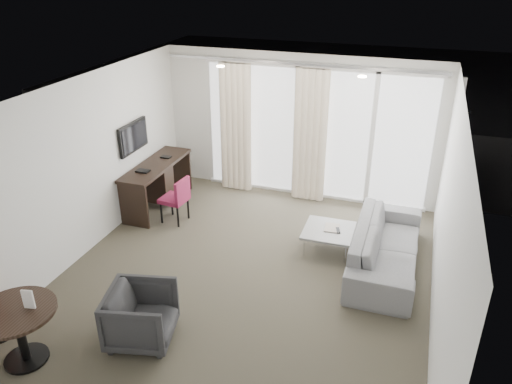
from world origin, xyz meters
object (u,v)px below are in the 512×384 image
(desk_chair, at_px, (174,200))
(rattan_chair_b, at_px, (433,159))
(coffee_table, at_px, (328,239))
(rattan_chair_a, at_px, (378,157))
(round_table, at_px, (21,335))
(tub_armchair, at_px, (141,316))
(sofa, at_px, (386,247))
(desk, at_px, (158,185))

(desk_chair, height_order, rattan_chair_b, rattan_chair_b)
(coffee_table, distance_m, rattan_chair_a, 3.16)
(desk_chair, bearing_deg, round_table, -86.23)
(tub_armchair, bearing_deg, round_table, 110.49)
(rattan_chair_a, height_order, rattan_chair_b, rattan_chair_b)
(coffee_table, relative_size, rattan_chair_a, 0.96)
(tub_armchair, xyz_separation_m, sofa, (2.53, 2.46, -0.01))
(tub_armchair, height_order, rattan_chair_b, rattan_chair_b)
(rattan_chair_b, bearing_deg, sofa, -106.98)
(tub_armchair, xyz_separation_m, rattan_chair_a, (2.05, 5.79, 0.05))
(desk_chair, xyz_separation_m, round_table, (-0.10, -3.43, -0.05))
(desk_chair, xyz_separation_m, sofa, (3.50, -0.25, -0.07))
(desk, height_order, sofa, desk)
(desk, xyz_separation_m, rattan_chair_a, (3.55, 2.66, -0.02))
(desk_chair, height_order, coffee_table, desk_chair)
(round_table, height_order, tub_armchair, round_table)
(desk, bearing_deg, round_table, -83.56)
(rattan_chair_a, bearing_deg, rattan_chair_b, 0.98)
(rattan_chair_b, bearing_deg, desk_chair, -149.03)
(coffee_table, bearing_deg, tub_armchair, -121.93)
(sofa, bearing_deg, coffee_table, 76.78)
(round_table, relative_size, rattan_chair_b, 1.08)
(rattan_chair_a, xyz_separation_m, rattan_chair_b, (1.05, 0.20, 0.02))
(desk_chair, distance_m, rattan_chair_b, 5.22)
(round_table, bearing_deg, coffee_table, 51.09)
(round_table, xyz_separation_m, coffee_table, (2.74, 3.39, -0.18))
(desk, xyz_separation_m, rattan_chair_b, (4.60, 2.86, 0.00))
(rattan_chair_b, bearing_deg, desk, -156.05)
(round_table, distance_m, sofa, 4.81)
(desk_chair, height_order, round_table, desk_chair)
(rattan_chair_b, bearing_deg, rattan_chair_a, -177.26)
(round_table, distance_m, tub_armchair, 1.29)
(desk, distance_m, rattan_chair_a, 4.44)
(desk, height_order, round_table, desk)
(coffee_table, distance_m, rattan_chair_b, 3.63)
(coffee_table, bearing_deg, sofa, -13.22)
(desk, bearing_deg, tub_armchair, -64.27)
(coffee_table, xyz_separation_m, rattan_chair_b, (1.43, 3.32, 0.23))
(sofa, bearing_deg, round_table, 131.46)
(tub_armchair, relative_size, sofa, 0.33)
(desk_chair, bearing_deg, rattan_chair_a, 51.10)
(round_table, relative_size, tub_armchair, 1.15)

